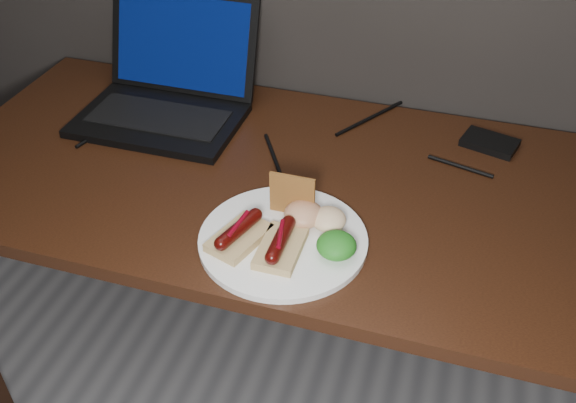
% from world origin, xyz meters
% --- Properties ---
extents(desk, '(1.40, 0.70, 0.75)m').
position_xyz_m(desk, '(0.00, 1.38, 0.66)').
color(desk, '#351A0D').
rests_on(desk, ground).
extents(laptop, '(0.37, 0.33, 0.25)m').
position_xyz_m(laptop, '(-0.30, 1.55, 0.80)').
color(laptop, black).
rests_on(laptop, desk).
extents(hard_drive, '(0.13, 0.10, 0.02)m').
position_xyz_m(hard_drive, '(0.43, 1.62, 0.76)').
color(hard_drive, black).
rests_on(hard_drive, desk).
extents(desk_cables, '(0.87, 0.40, 0.01)m').
position_xyz_m(desk_cables, '(0.01, 1.52, 0.75)').
color(desk_cables, black).
rests_on(desk_cables, desk).
extents(plate, '(0.38, 0.38, 0.01)m').
position_xyz_m(plate, '(0.09, 1.19, 0.76)').
color(plate, white).
rests_on(plate, desk).
extents(bread_sausage_left, '(0.10, 0.13, 0.04)m').
position_xyz_m(bread_sausage_left, '(0.02, 1.15, 0.78)').
color(bread_sausage_left, tan).
rests_on(bread_sausage_left, plate).
extents(bread_sausage_center, '(0.07, 0.12, 0.04)m').
position_xyz_m(bread_sausage_center, '(0.10, 1.15, 0.78)').
color(bread_sausage_center, tan).
rests_on(bread_sausage_center, plate).
extents(crispbread, '(0.09, 0.01, 0.08)m').
position_xyz_m(crispbread, '(0.09, 1.26, 0.80)').
color(crispbread, '#AF7030').
rests_on(crispbread, plate).
extents(salad_greens, '(0.07, 0.07, 0.04)m').
position_xyz_m(salad_greens, '(0.19, 1.17, 0.78)').
color(salad_greens, '#175A12').
rests_on(salad_greens, plate).
extents(salsa_mound, '(0.07, 0.07, 0.04)m').
position_xyz_m(salsa_mound, '(0.11, 1.24, 0.78)').
color(salsa_mound, '#A32810').
rests_on(salsa_mound, plate).
extents(coleslaw_mound, '(0.06, 0.06, 0.04)m').
position_xyz_m(coleslaw_mound, '(0.16, 1.24, 0.78)').
color(coleslaw_mound, '#EFEACE').
rests_on(coleslaw_mound, plate).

